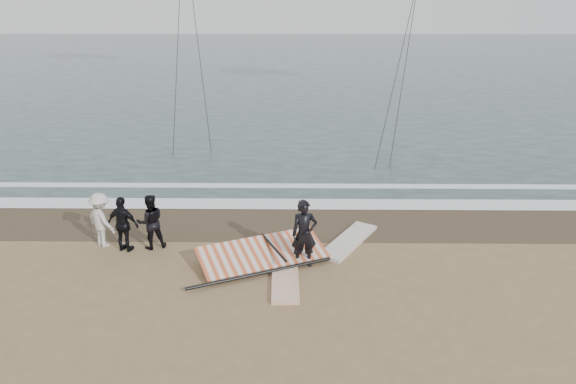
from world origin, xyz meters
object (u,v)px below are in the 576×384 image
Objects in this scene: man_main at (304,234)px; board_cream at (349,241)px; board_white at (285,277)px; sail_rig at (260,253)px.

man_main is 0.73× the size of board_cream.
board_white is at bearing -132.69° from man_main.
board_white is (-0.48, -0.73, -0.87)m from man_main.
sail_rig is at bearing -126.23° from board_cream.
board_cream is at bearing 36.70° from man_main.
sail_rig is (-2.47, -1.05, 0.14)m from board_cream.
board_white is 2.72m from board_cream.
board_white is 0.95× the size of board_cream.
board_cream is 2.68m from sail_rig.
man_main is 0.51× the size of sail_rig.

